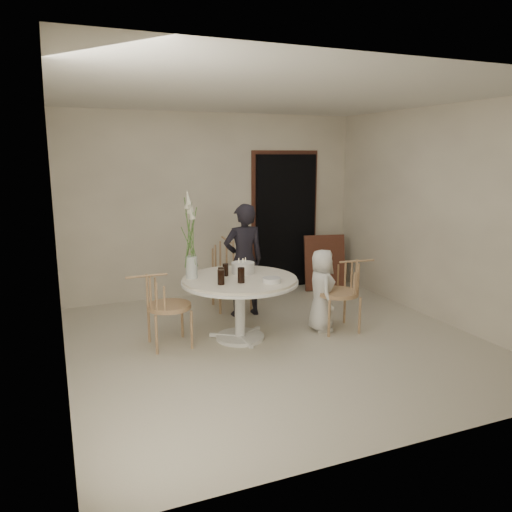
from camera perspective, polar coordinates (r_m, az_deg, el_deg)
name	(u,v)px	position (r m, az deg, el deg)	size (l,w,h in m)	color
ground	(276,342)	(5.79, 2.36, -9.76)	(4.50, 4.50, 0.00)	beige
room_shell	(278,200)	(5.41, 2.50, 6.43)	(4.50, 4.50, 4.50)	silver
doorway	(285,222)	(7.93, 3.38, 3.92)	(1.00, 0.10, 2.10)	black
door_trim	(284,218)	(7.96, 3.26, 4.38)	(1.12, 0.03, 2.22)	#5A2B1E
table	(240,287)	(5.68, -1.86, -3.61)	(1.33, 1.33, 0.73)	white
picture_frame	(325,263)	(7.91, 7.87, -0.75)	(0.65, 0.04, 0.87)	#5A2B1E
chair_far	(229,263)	(6.98, -3.11, -0.82)	(0.55, 0.59, 0.94)	tan
chair_right	(347,285)	(6.13, 10.38, -3.25)	(0.55, 0.51, 0.86)	tan
chair_left	(158,300)	(5.56, -11.12, -4.92)	(0.52, 0.49, 0.84)	tan
girl	(244,260)	(6.51, -1.41, -0.50)	(0.54, 0.36, 1.48)	black
boy	(322,290)	(6.06, 7.50, -3.89)	(0.49, 0.32, 1.00)	silver
birthday_cake	(243,268)	(5.85, -1.50, -1.36)	(0.27, 0.27, 0.18)	silver
cola_tumbler_a	(221,277)	(5.36, -4.02, -2.42)	(0.08, 0.08, 0.16)	black
cola_tumbler_b	(241,275)	(5.42, -1.71, -2.21)	(0.08, 0.08, 0.17)	black
cola_tumbler_c	(221,274)	(5.56, -4.03, -2.03)	(0.07, 0.07, 0.14)	black
cola_tumbler_d	(226,270)	(5.73, -3.50, -1.59)	(0.07, 0.07, 0.14)	black
plate_stack	(272,280)	(5.45, 1.81, -2.77)	(0.20, 0.20, 0.05)	white
flower_vase	(191,242)	(5.60, -7.47, 1.60)	(0.13, 0.13, 0.99)	silver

